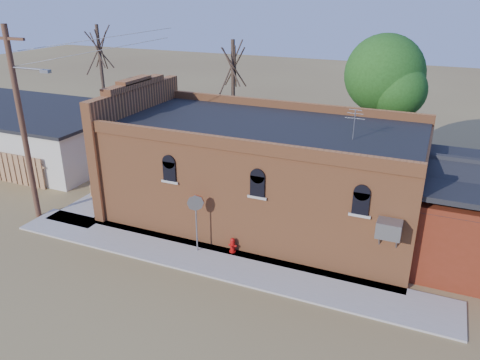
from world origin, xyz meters
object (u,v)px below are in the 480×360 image
at_px(brick_bar, 258,171).
at_px(fire_hydrant, 233,245).
at_px(stop_sign, 196,208).
at_px(utility_pole, 23,122).
at_px(trash_barrel, 117,190).

xyz_separation_m(brick_bar, fire_hydrant, (0.34, -3.70, -1.94)).
xyz_separation_m(brick_bar, stop_sign, (-1.08, -4.17, -0.29)).
relative_size(brick_bar, stop_sign, 6.39).
distance_m(brick_bar, fire_hydrant, 4.19).
distance_m(fire_hydrant, stop_sign, 2.23).
xyz_separation_m(utility_pole, trash_barrel, (2.20, 3.29, -4.33)).
xyz_separation_m(fire_hydrant, trash_barrel, (-7.93, 2.70, 0.05)).
relative_size(utility_pole, trash_barrel, 12.30).
distance_m(utility_pole, fire_hydrant, 11.05).
distance_m(stop_sign, trash_barrel, 7.42).
relative_size(brick_bar, utility_pole, 1.82).
bearing_deg(brick_bar, utility_pole, -156.31).
bearing_deg(stop_sign, brick_bar, 67.12).
bearing_deg(trash_barrel, brick_bar, 7.52).
bearing_deg(trash_barrel, stop_sign, -25.98).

